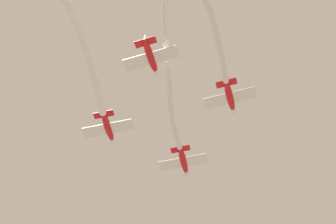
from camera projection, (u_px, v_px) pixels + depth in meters
name	position (u px, v px, depth m)	size (l,w,h in m)	color
airplane_lead	(183.00, 161.00, 67.18)	(6.80, 5.10, 1.69)	red
smoke_trail_lead	(170.00, 45.00, 59.33)	(9.67, 28.03, 3.06)	white
airplane_left_wing	(108.00, 128.00, 63.89)	(6.80, 5.10, 1.69)	red
smoke_trail_left_wing	(81.00, 44.00, 58.57)	(2.71, 19.41, 2.61)	white
airplane_right_wing	(230.00, 97.00, 62.33)	(6.74, 5.03, 1.69)	red
airplane_slot	(151.00, 58.00, 58.96)	(6.71, 5.00, 1.69)	red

